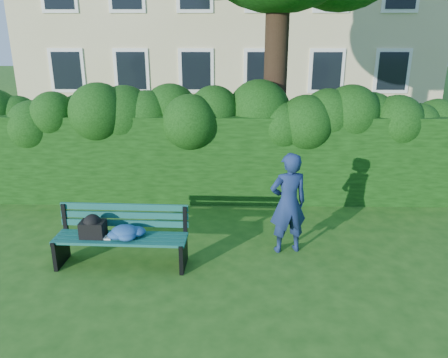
{
  "coord_description": "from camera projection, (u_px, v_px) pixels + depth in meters",
  "views": [
    {
      "loc": [
        0.13,
        -6.54,
        3.36
      ],
      "look_at": [
        0.0,
        0.6,
        0.95
      ],
      "focal_mm": 35.0,
      "sensor_mm": 36.0,
      "label": 1
    }
  ],
  "objects": [
    {
      "name": "ground",
      "position": [
        223.0,
        244.0,
        7.28
      ],
      "size": [
        80.0,
        80.0,
        0.0
      ],
      "primitive_type": "plane",
      "color": "#204F15",
      "rests_on": "ground"
    },
    {
      "name": "hedge",
      "position": [
        225.0,
        157.0,
        9.07
      ],
      "size": [
        10.0,
        1.0,
        1.8
      ],
      "color": "black",
      "rests_on": "ground"
    },
    {
      "name": "man_reading",
      "position": [
        288.0,
        203.0,
        6.82
      ],
      "size": [
        0.67,
        0.51,
        1.64
      ],
      "primitive_type": "imported",
      "rotation": [
        0.0,
        0.0,
        3.36
      ],
      "color": "navy",
      "rests_on": "ground"
    },
    {
      "name": "park_bench",
      "position": [
        118.0,
        234.0,
        6.52
      ],
      "size": [
        1.99,
        0.63,
        0.89
      ],
      "rotation": [
        0.0,
        0.0,
        -0.04
      ],
      "color": "#0E4637",
      "rests_on": "ground"
    }
  ]
}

